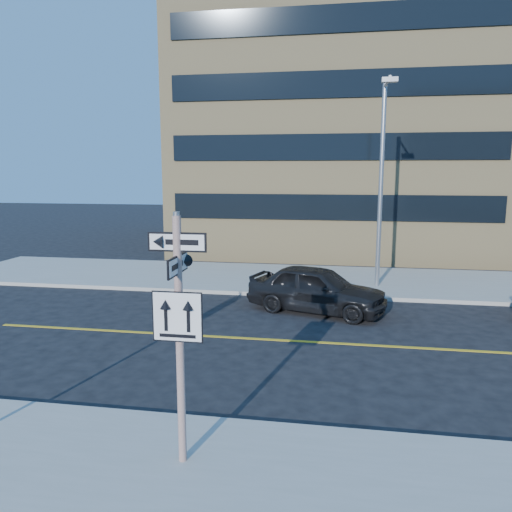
# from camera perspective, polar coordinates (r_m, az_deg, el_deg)

# --- Properties ---
(ground) EXTENTS (120.00, 120.00, 0.00)m
(ground) POSITION_cam_1_polar(r_m,az_deg,el_deg) (11.07, -4.20, -16.11)
(ground) COLOR black
(ground) RESTS_ON ground
(sign_pole) EXTENTS (0.92, 0.92, 4.06)m
(sign_pole) POSITION_cam_1_polar(r_m,az_deg,el_deg) (7.92, -8.78, -7.88)
(sign_pole) COLOR beige
(sign_pole) RESTS_ON near_sidewalk
(parked_car_a) EXTENTS (3.27, 5.11, 1.62)m
(parked_car_a) POSITION_cam_1_polar(r_m,az_deg,el_deg) (17.32, 6.95, -3.75)
(parked_car_a) COLOR black
(parked_car_a) RESTS_ON ground
(streetlight_a) EXTENTS (0.55, 2.25, 8.00)m
(streetlight_a) POSITION_cam_1_polar(r_m,az_deg,el_deg) (20.49, 14.19, 9.23)
(streetlight_a) COLOR gray
(streetlight_a) RESTS_ON far_sidewalk
(building_brick) EXTENTS (18.00, 18.00, 18.00)m
(building_brick) POSITION_cam_1_polar(r_m,az_deg,el_deg) (34.92, 9.21, 16.44)
(building_brick) COLOR tan
(building_brick) RESTS_ON ground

